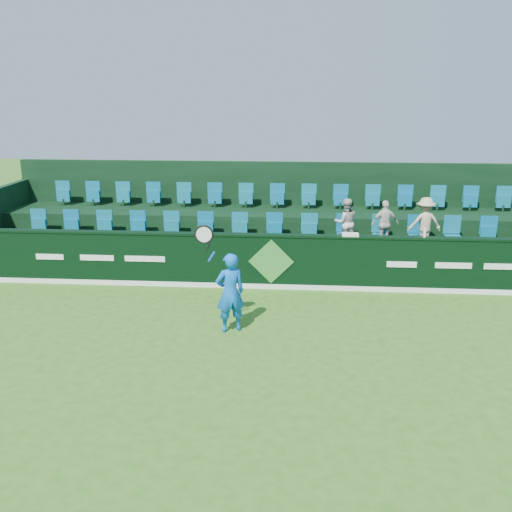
# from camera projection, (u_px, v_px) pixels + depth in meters

# --- Properties ---
(ground) EXTENTS (60.00, 60.00, 0.00)m
(ground) POSITION_uv_depth(u_px,v_px,m) (260.00, 362.00, 10.20)
(ground) COLOR #2C6618
(ground) RESTS_ON ground
(sponsor_hoarding) EXTENTS (16.00, 0.25, 1.35)m
(sponsor_hoarding) POSITION_uv_depth(u_px,v_px,m) (271.00, 261.00, 13.83)
(sponsor_hoarding) COLOR black
(sponsor_hoarding) RESTS_ON ground
(stand_tier_front) EXTENTS (16.00, 2.00, 0.80)m
(stand_tier_front) POSITION_uv_depth(u_px,v_px,m) (273.00, 259.00, 14.97)
(stand_tier_front) COLOR black
(stand_tier_front) RESTS_ON ground
(stand_tier_back) EXTENTS (16.00, 1.80, 1.30)m
(stand_tier_back) POSITION_uv_depth(u_px,v_px,m) (276.00, 233.00, 16.71)
(stand_tier_back) COLOR black
(stand_tier_back) RESTS_ON ground
(stand_rear) EXTENTS (16.00, 4.10, 2.60)m
(stand_rear) POSITION_uv_depth(u_px,v_px,m) (277.00, 211.00, 16.98)
(stand_rear) COLOR black
(stand_rear) RESTS_ON ground
(seat_row_front) EXTENTS (13.50, 0.50, 0.60)m
(seat_row_front) POSITION_uv_depth(u_px,v_px,m) (274.00, 230.00, 15.15)
(seat_row_front) COLOR #0F677B
(seat_row_front) RESTS_ON stand_tier_front
(seat_row_back) EXTENTS (13.50, 0.50, 0.60)m
(seat_row_back) POSITION_uv_depth(u_px,v_px,m) (277.00, 199.00, 16.74)
(seat_row_back) COLOR #0F677B
(seat_row_back) RESTS_ON stand_tier_back
(tennis_player) EXTENTS (1.09, 0.60, 2.28)m
(tennis_player) POSITION_uv_depth(u_px,v_px,m) (230.00, 292.00, 11.28)
(tennis_player) COLOR blue
(tennis_player) RESTS_ON ground
(spectator_left) EXTENTS (0.67, 0.56, 1.24)m
(spectator_left) POSITION_uv_depth(u_px,v_px,m) (346.00, 222.00, 14.57)
(spectator_left) COLOR beige
(spectator_left) RESTS_ON stand_tier_front
(spectator_middle) EXTENTS (0.75, 0.43, 1.20)m
(spectator_middle) POSITION_uv_depth(u_px,v_px,m) (385.00, 224.00, 14.50)
(spectator_middle) COLOR beige
(spectator_middle) RESTS_ON stand_tier_front
(spectator_right) EXTENTS (0.88, 0.57, 1.29)m
(spectator_right) POSITION_uv_depth(u_px,v_px,m) (425.00, 223.00, 14.42)
(spectator_right) COLOR tan
(spectator_right) RESTS_ON stand_tier_front
(towel) EXTENTS (0.39, 0.25, 0.06)m
(towel) POSITION_uv_depth(u_px,v_px,m) (350.00, 235.00, 13.50)
(towel) COLOR silver
(towel) RESTS_ON sponsor_hoarding
(drinks_bottle) EXTENTS (0.07, 0.07, 0.23)m
(drinks_bottle) POSITION_uv_depth(u_px,v_px,m) (425.00, 232.00, 13.35)
(drinks_bottle) COLOR silver
(drinks_bottle) RESTS_ON sponsor_hoarding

